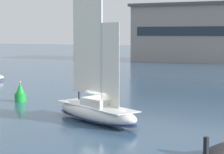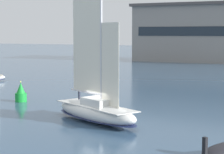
# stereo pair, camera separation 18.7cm
# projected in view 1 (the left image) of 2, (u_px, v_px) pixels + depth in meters

# --- Properties ---
(ground_plane) EXTENTS (400.00, 400.00, 0.00)m
(ground_plane) POSITION_uv_depth(u_px,v_px,m) (96.00, 122.00, 35.69)
(ground_plane) COLOR #385675
(waterfront_building) EXTENTS (37.77, 16.89, 14.55)m
(waterfront_building) POSITION_uv_depth(u_px,v_px,m) (209.00, 32.00, 109.93)
(waterfront_building) COLOR gray
(waterfront_building) RESTS_ON ground
(sailboat_main) EXTENTS (10.06, 6.79, 13.53)m
(sailboat_main) POSITION_uv_depth(u_px,v_px,m) (96.00, 109.00, 35.57)
(sailboat_main) COLOR white
(sailboat_main) RESTS_ON ground
(channel_buoy) EXTENTS (1.21, 1.21, 2.18)m
(channel_buoy) POSITION_uv_depth(u_px,v_px,m) (20.00, 94.00, 45.98)
(channel_buoy) COLOR green
(channel_buoy) RESTS_ON ground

